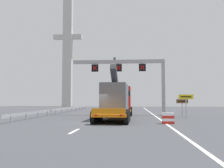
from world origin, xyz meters
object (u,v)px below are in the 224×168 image
object	(u,v)px
overhead_lane_gantry	(131,70)
tourist_info_sign_brown	(182,104)
heavy_haul_truck_orange	(117,100)
bridge_pylon_distant	(68,49)
exit_sign_yellow	(186,100)
crash_barrier_striped	(168,118)

from	to	relation	value
overhead_lane_gantry	tourist_info_sign_brown	xyz separation A→B (m)	(5.98, -1.91, -4.23)
heavy_haul_truck_orange	bridge_pylon_distant	size ratio (longest dim) A/B	0.40
overhead_lane_gantry	exit_sign_yellow	xyz separation A→B (m)	(5.91, -4.44, -3.83)
heavy_haul_truck_orange	exit_sign_yellow	size ratio (longest dim) A/B	5.51
heavy_haul_truck_orange	crash_barrier_striped	distance (m)	7.98
heavy_haul_truck_orange	exit_sign_yellow	world-z (taller)	heavy_haul_truck_orange
tourist_info_sign_brown	crash_barrier_striped	size ratio (longest dim) A/B	1.98
overhead_lane_gantry	tourist_info_sign_brown	size ratio (longest dim) A/B	5.87
overhead_lane_gantry	exit_sign_yellow	world-z (taller)	overhead_lane_gantry
overhead_lane_gantry	bridge_pylon_distant	bearing A→B (deg)	114.49
overhead_lane_gantry	heavy_haul_truck_orange	world-z (taller)	overhead_lane_gantry
tourist_info_sign_brown	heavy_haul_truck_orange	bearing A→B (deg)	-159.60
heavy_haul_truck_orange	tourist_info_sign_brown	distance (m)	8.01
exit_sign_yellow	crash_barrier_striped	bearing A→B (deg)	-113.27
exit_sign_yellow	crash_barrier_striped	distance (m)	7.35
exit_sign_yellow	bridge_pylon_distant	distance (m)	57.79
overhead_lane_gantry	heavy_haul_truck_orange	size ratio (longest dim) A/B	0.86
heavy_haul_truck_orange	bridge_pylon_distant	xyz separation A→B (m)	(-18.75, 49.21, 16.05)
exit_sign_yellow	bridge_pylon_distant	size ratio (longest dim) A/B	0.07
crash_barrier_striped	bridge_pylon_distant	distance (m)	62.77
overhead_lane_gantry	crash_barrier_striped	size ratio (longest dim) A/B	11.59
bridge_pylon_distant	overhead_lane_gantry	bearing A→B (deg)	-65.51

